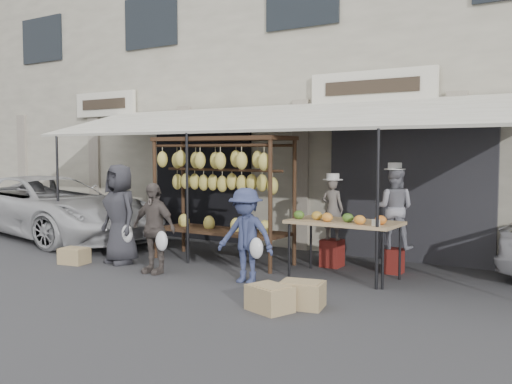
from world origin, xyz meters
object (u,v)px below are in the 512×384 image
customer_right (246,235)px  vendor_right (394,208)px  banana_rack (220,174)px  customer_left (120,214)px  vendor_left (332,209)px  crate_far (74,256)px  produce_table (343,223)px  crate_near_a (270,298)px  van (48,191)px  customer_mid (153,228)px  crate_near_b (302,295)px

customer_right → vendor_right: bearing=43.0°
banana_rack → customer_left: (-1.41, -1.06, -0.69)m
vendor_left → crate_far: bearing=28.6°
produce_table → customer_left: (-3.80, -1.02, 0.01)m
crate_near_a → crate_far: bearing=171.5°
van → vendor_left: bearing=-76.8°
vendor_right → crate_far: 5.57m
customer_left → customer_right: size_ratio=1.23×
vendor_right → customer_right: vendor_right is taller
customer_mid → vendor_left: bearing=41.8°
produce_table → crate_near_b: 1.95m
produce_table → vendor_left: (-0.53, 0.74, 0.13)m
customer_left → produce_table: bearing=28.7°
banana_rack → customer_left: bearing=-143.1°
customer_mid → crate_far: size_ratio=3.17×
customer_left → customer_mid: customer_left is taller
banana_rack → crate_far: size_ratio=5.60×
banana_rack → crate_near_b: size_ratio=4.80×
banana_rack → van: 5.45m
produce_table → customer_right: size_ratio=1.19×
vendor_right → customer_left: size_ratio=0.75×
produce_table → vendor_right: vendor_right is taller
banana_rack → produce_table: size_ratio=1.53×
customer_mid → van: van is taller
customer_right → crate_near_b: bearing=-34.2°
crate_near_b → van: bearing=164.0°
customer_mid → crate_near_a: size_ratio=2.79×
vendor_left → crate_near_b: (0.78, -2.54, -0.84)m
banana_rack → vendor_right: size_ratio=1.98×
customer_mid → customer_left: bearing=164.5°
vendor_left → customer_mid: 3.02m
banana_rack → customer_left: banana_rack is taller
vendor_right → customer_left: (-4.33, -1.82, -0.19)m
banana_rack → crate_near_a: bearing=-42.7°
banana_rack → produce_table: (2.39, -0.04, -0.70)m
customer_right → crate_far: bearing=-177.6°
customer_right → van: van is taller
produce_table → crate_near_a: bearing=-90.0°
van → crate_far: bearing=-109.7°
van → banana_rack: bearing=-83.6°
vendor_left → vendor_right: vendor_right is taller
vendor_right → crate_far: size_ratio=2.84×
vendor_left → customer_left: (-3.27, -1.76, -0.12)m
vendor_left → customer_mid: (-2.22, -2.04, -0.26)m
produce_table → customer_mid: size_ratio=1.16×
crate_near_b → crate_far: crate_near_b is taller
crate_near_a → crate_near_b: crate_near_b is taller
customer_right → van: (-6.69, 1.55, 0.33)m
vendor_right → crate_far: (-4.99, -2.30, -0.93)m
produce_table → customer_right: (-1.11, -1.05, -0.15)m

